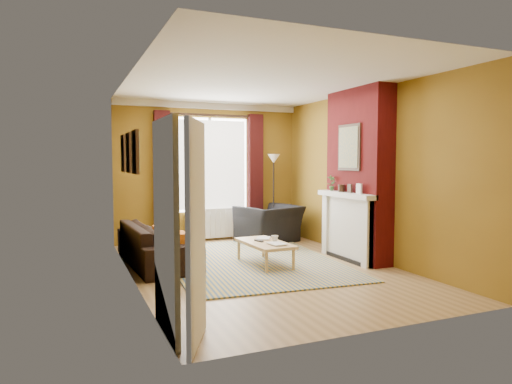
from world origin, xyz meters
TOP-DOWN VIEW (x-y plane):
  - ground at (0.00, 0.00)m, footprint 5.50×5.50m
  - room_walls at (0.64, 0.28)m, footprint 3.82×5.54m
  - striped_rug at (0.03, 0.51)m, footprint 2.86×3.78m
  - sofa at (-1.42, 0.92)m, footprint 0.98×2.24m
  - armchair at (1.02, 2.00)m, footprint 1.38×1.29m
  - coffee_table at (0.11, 0.17)m, footprint 0.61×1.15m
  - wicker_stool at (0.66, 2.40)m, footprint 0.35×0.35m
  - floor_lamp at (1.30, 2.40)m, footprint 0.34×0.34m
  - book_a at (0.07, -0.15)m, footprint 0.24×0.30m
  - book_b at (0.11, 0.47)m, footprint 0.33×0.35m
  - mug at (0.25, 0.09)m, footprint 0.12×0.12m
  - tv_remote at (0.04, 0.23)m, footprint 0.10×0.18m

SIDE VIEW (x-z plane):
  - ground at x=0.00m, z-range 0.00..0.00m
  - striped_rug at x=0.03m, z-range 0.00..0.02m
  - wicker_stool at x=0.66m, z-range 0.00..0.39m
  - sofa at x=-1.42m, z-range 0.00..0.64m
  - coffee_table at x=0.11m, z-range 0.15..0.52m
  - armchair at x=1.02m, z-range 0.00..0.73m
  - book_b at x=0.11m, z-range 0.37..0.40m
  - tv_remote at x=0.04m, z-range 0.37..0.40m
  - book_a at x=0.07m, z-range 0.37..0.40m
  - mug at x=0.25m, z-range 0.37..0.48m
  - room_walls at x=0.64m, z-range -0.03..2.80m
  - floor_lamp at x=1.30m, z-range 0.51..2.28m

